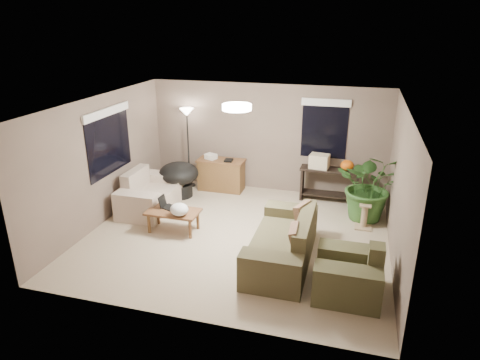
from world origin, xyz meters
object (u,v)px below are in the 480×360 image
(houseplant, at_px, (370,193))
(loveseat, at_px, (150,196))
(main_sofa, at_px, (284,245))
(coffee_table, at_px, (173,214))
(floor_lamp, at_px, (187,122))
(armchair, at_px, (349,275))
(cat_scratching_post, at_px, (364,218))
(console_table, at_px, (329,182))
(desk, at_px, (221,175))
(papasan_chair, at_px, (179,177))

(houseplant, bearing_deg, loveseat, -170.78)
(loveseat, relative_size, houseplant, 1.10)
(main_sofa, relative_size, coffee_table, 2.20)
(main_sofa, xyz_separation_m, floor_lamp, (-2.84, 2.81, 1.30))
(coffee_table, distance_m, houseplant, 3.92)
(coffee_table, bearing_deg, houseplant, 23.36)
(loveseat, xyz_separation_m, armchair, (4.23, -1.97, 0.00))
(floor_lamp, bearing_deg, main_sofa, -44.66)
(main_sofa, bearing_deg, cat_scratching_post, 51.44)
(armchair, xyz_separation_m, cat_scratching_post, (0.21, 2.27, -0.08))
(loveseat, relative_size, coffee_table, 1.60)
(console_table, bearing_deg, loveseat, -157.91)
(floor_lamp, bearing_deg, desk, -2.86)
(coffee_table, xyz_separation_m, floor_lamp, (-0.61, 2.32, 1.24))
(coffee_table, xyz_separation_m, cat_scratching_post, (3.52, 1.12, -0.14))
(cat_scratching_post, bearing_deg, desk, 160.68)
(coffee_table, relative_size, floor_lamp, 0.52)
(desk, xyz_separation_m, papasan_chair, (-0.81, -0.62, 0.09))
(armchair, height_order, console_table, armchair)
(loveseat, xyz_separation_m, floor_lamp, (0.31, 1.50, 1.30))
(desk, relative_size, floor_lamp, 0.58)
(main_sofa, bearing_deg, floor_lamp, 135.34)
(loveseat, bearing_deg, floor_lamp, 78.25)
(armchair, xyz_separation_m, papasan_chair, (-3.90, 2.80, 0.17))
(main_sofa, distance_m, floor_lamp, 4.20)
(console_table, distance_m, houseplant, 1.14)
(floor_lamp, relative_size, houseplant, 1.31)
(papasan_chair, bearing_deg, floor_lamp, 91.58)
(desk, relative_size, houseplant, 0.75)
(papasan_chair, xyz_separation_m, houseplant, (4.18, -0.10, 0.10))
(main_sofa, relative_size, cat_scratching_post, 4.40)
(cat_scratching_post, bearing_deg, coffee_table, -162.38)
(main_sofa, distance_m, console_table, 2.85)
(loveseat, distance_m, houseplant, 4.58)
(houseplant, height_order, cat_scratching_post, houseplant)
(armchair, relative_size, console_table, 0.77)
(console_table, bearing_deg, cat_scratching_post, -56.77)
(coffee_table, relative_size, desk, 0.91)
(coffee_table, bearing_deg, cat_scratching_post, 17.62)
(main_sofa, distance_m, armchair, 1.26)
(loveseat, relative_size, console_table, 1.23)
(desk, height_order, floor_lamp, floor_lamp)
(armchair, bearing_deg, desk, 132.07)
(main_sofa, bearing_deg, desk, 126.03)
(console_table, xyz_separation_m, papasan_chair, (-3.33, -0.65, 0.03))
(armchair, relative_size, houseplant, 0.69)
(loveseat, distance_m, console_table, 3.95)
(loveseat, height_order, desk, loveseat)
(main_sofa, xyz_separation_m, desk, (-2.01, 2.77, 0.08))
(main_sofa, xyz_separation_m, coffee_table, (-2.24, 0.49, 0.06))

